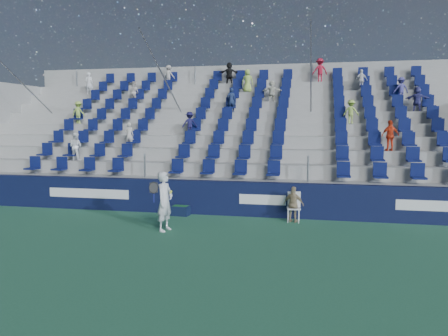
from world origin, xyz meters
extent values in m
plane|color=#2E6C4B|center=(0.00, 0.00, 0.00)|extent=(70.00, 70.00, 0.00)
cube|color=#0F1437|center=(0.00, 3.15, 0.60)|extent=(24.00, 0.30, 1.20)
cube|color=white|center=(-5.00, 2.99, 0.62)|extent=(3.20, 0.02, 0.34)
cube|color=white|center=(1.50, 2.99, 0.62)|extent=(1.60, 0.02, 0.34)
cube|color=white|center=(7.00, 2.99, 0.62)|extent=(2.40, 0.02, 0.34)
cube|color=#A4A49F|center=(0.00, 3.72, 0.60)|extent=(24.00, 0.85, 1.20)
cube|color=#A4A49F|center=(0.00, 4.57, 0.85)|extent=(24.00, 0.85, 1.70)
cube|color=#A4A49F|center=(0.00, 5.42, 1.10)|extent=(24.00, 0.85, 2.20)
cube|color=#A4A49F|center=(0.00, 6.28, 1.35)|extent=(24.00, 0.85, 2.70)
cube|color=#A4A49F|center=(0.00, 7.12, 1.60)|extent=(24.00, 0.85, 3.20)
cube|color=#A4A49F|center=(0.00, 7.97, 1.85)|extent=(24.00, 0.85, 3.70)
cube|color=#A4A49F|center=(0.00, 8.82, 2.10)|extent=(24.00, 0.85, 4.20)
cube|color=#A4A49F|center=(0.00, 9.68, 2.35)|extent=(24.00, 0.85, 4.70)
cube|color=#A4A49F|center=(0.00, 10.52, 2.60)|extent=(24.00, 0.85, 5.20)
cube|color=#A4A49F|center=(0.00, 11.20, 3.10)|extent=(24.00, 0.50, 6.20)
cube|color=#A4A49F|center=(-11.85, 7.12, 2.60)|extent=(0.30, 7.65, 5.20)
cube|color=#0C154A|center=(0.00, 3.72, 1.55)|extent=(16.05, 0.50, 0.70)
cube|color=#0C154A|center=(0.00, 4.57, 2.05)|extent=(16.05, 0.50, 0.70)
cube|color=#0C154A|center=(0.00, 5.42, 2.55)|extent=(16.05, 0.50, 0.70)
cube|color=#0C154A|center=(0.00, 6.28, 3.05)|extent=(16.05, 0.50, 0.70)
cube|color=#0C154A|center=(0.00, 7.12, 3.55)|extent=(16.05, 0.50, 0.70)
cube|color=#0C154A|center=(0.00, 7.97, 4.05)|extent=(16.05, 0.50, 0.70)
cube|color=#0C154A|center=(0.00, 8.82, 4.55)|extent=(16.05, 0.50, 0.70)
cube|color=#0C154A|center=(0.00, 9.68, 5.05)|extent=(16.05, 0.50, 0.70)
cube|color=#0C154A|center=(0.00, 10.52, 5.55)|extent=(16.05, 0.50, 0.70)
cylinder|color=gray|center=(-3.00, 7.12, 4.35)|extent=(0.06, 7.68, 4.55)
cylinder|color=gray|center=(3.00, 7.12, 4.35)|extent=(0.06, 7.68, 4.55)
cylinder|color=gray|center=(-9.80, 7.12, 4.35)|extent=(0.06, 7.68, 4.55)
imported|color=silver|center=(1.21, 8.77, 4.69)|extent=(0.91, 0.31, 0.97)
imported|color=#AE172F|center=(3.36, 10.47, 5.78)|extent=(0.85, 0.65, 1.16)
imported|color=#444291|center=(6.83, 8.77, 4.71)|extent=(0.72, 0.52, 1.01)
imported|color=black|center=(-1.15, 10.47, 5.74)|extent=(1.06, 0.61, 1.09)
imported|color=#3F3F8A|center=(7.34, 7.92, 4.22)|extent=(1.01, 0.55, 1.03)
imported|color=navy|center=(-0.54, 7.92, 4.25)|extent=(0.46, 0.38, 1.10)
imported|color=white|center=(-6.37, 4.52, 2.26)|extent=(0.57, 0.46, 1.13)
imported|color=beige|center=(-4.38, 10.47, 5.72)|extent=(0.72, 0.49, 1.03)
imported|color=#A6CB51|center=(4.63, 7.08, 3.69)|extent=(0.70, 0.51, 0.98)
imported|color=#181745|center=(-2.01, 6.23, 3.20)|extent=(0.73, 0.54, 1.00)
imported|color=#9DC54F|center=(-0.07, 9.62, 5.26)|extent=(0.60, 0.44, 1.11)
imported|color=white|center=(5.24, 9.62, 5.19)|extent=(0.62, 0.42, 0.98)
imported|color=silver|center=(-5.61, 8.77, 4.73)|extent=(0.61, 0.54, 1.06)
imported|color=#A8CF52|center=(-7.68, 7.08, 3.72)|extent=(0.71, 0.46, 1.04)
imported|color=beige|center=(-4.40, 5.38, 2.73)|extent=(0.41, 0.29, 1.05)
imported|color=red|center=(5.93, 5.38, 2.77)|extent=(0.72, 0.46, 1.13)
imported|color=white|center=(-8.50, 9.62, 5.28)|extent=(0.44, 0.30, 1.17)
imported|color=silver|center=(-1.14, 0.56, 0.90)|extent=(0.55, 0.73, 1.79)
cylinder|color=navy|center=(-1.39, 0.31, 1.04)|extent=(0.03, 0.03, 0.28)
torus|color=black|center=(-1.39, 0.31, 1.34)|extent=(0.30, 0.17, 0.28)
plane|color=#262626|center=(-1.39, 0.31, 1.34)|extent=(0.30, 0.16, 0.29)
sphere|color=#C1D431|center=(-0.89, 0.36, 1.19)|extent=(0.07, 0.07, 0.07)
sphere|color=#C1D431|center=(-0.89, 0.42, 1.22)|extent=(0.07, 0.07, 0.07)
cube|color=white|center=(2.58, 2.55, 0.45)|extent=(0.49, 0.49, 0.04)
cube|color=white|center=(2.58, 2.75, 0.71)|extent=(0.43, 0.10, 0.53)
cylinder|color=white|center=(2.41, 2.38, 0.21)|extent=(0.03, 0.03, 0.43)
cylinder|color=white|center=(2.75, 2.38, 0.21)|extent=(0.03, 0.03, 0.43)
cylinder|color=white|center=(2.41, 2.72, 0.21)|extent=(0.03, 0.03, 0.43)
cylinder|color=white|center=(2.75, 2.72, 0.21)|extent=(0.03, 0.03, 0.43)
imported|color=tan|center=(2.58, 2.50, 0.59)|extent=(0.74, 0.47, 1.18)
cube|color=#0E1835|center=(-1.35, 2.75, 0.17)|extent=(0.65, 0.45, 0.33)
cube|color=#1E662D|center=(-1.35, 2.75, 0.24)|extent=(0.52, 0.33, 0.20)
camera|label=1|loc=(3.25, -11.66, 3.23)|focal=35.00mm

